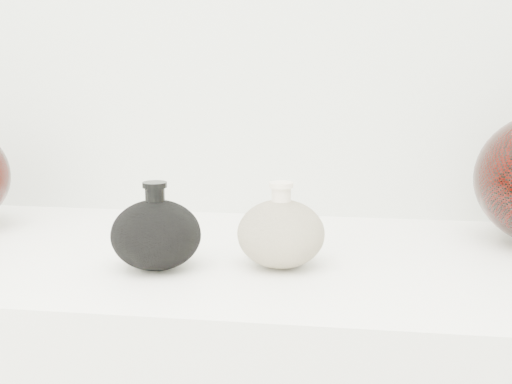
# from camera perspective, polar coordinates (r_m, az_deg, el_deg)

# --- Properties ---
(black_gourd_vase) EXTENTS (0.12, 0.12, 0.11)m
(black_gourd_vase) POSITION_cam_1_polar(r_m,az_deg,el_deg) (0.91, -8.00, -3.35)
(black_gourd_vase) COLOR black
(black_gourd_vase) RESTS_ON display_counter
(cream_gourd_vase) EXTENTS (0.14, 0.14, 0.11)m
(cream_gourd_vase) POSITION_cam_1_polar(r_m,az_deg,el_deg) (0.91, 2.01, -3.29)
(cream_gourd_vase) COLOR #BFAD99
(cream_gourd_vase) RESTS_ON display_counter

